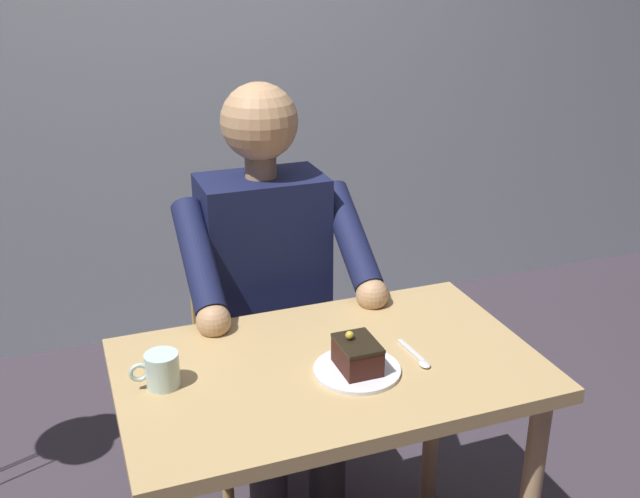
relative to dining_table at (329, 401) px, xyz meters
The scene contains 7 objects.
dining_table is the anchor object (origin of this frame).
chair 0.65m from the dining_table, 90.00° to the right, with size 0.42×0.42×0.92m.
seated_person 0.48m from the dining_table, 90.00° to the right, with size 0.53×0.58×1.30m.
dessert_plate 0.14m from the dining_table, 128.05° to the left, with size 0.20×0.20×0.01m, color white.
cake_slice 0.17m from the dining_table, 128.05° to the left, with size 0.09×0.12×0.09m.
coffee_cup 0.41m from the dining_table, ahead, with size 0.11×0.08×0.08m.
dessert_spoon 0.24m from the dining_table, 163.98° to the left, with size 0.03×0.14×0.01m.
Camera 1 is at (0.54, 1.40, 1.64)m, focal length 41.41 mm.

